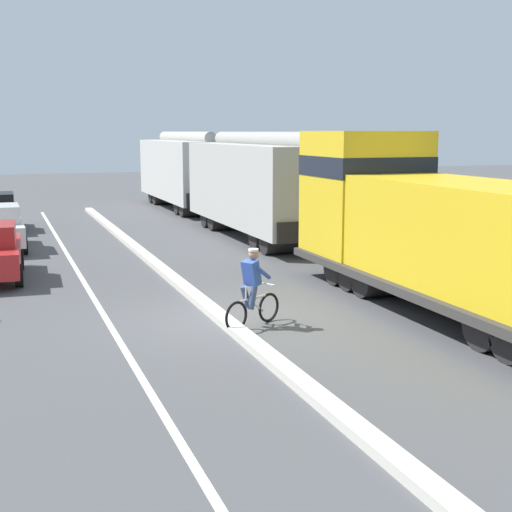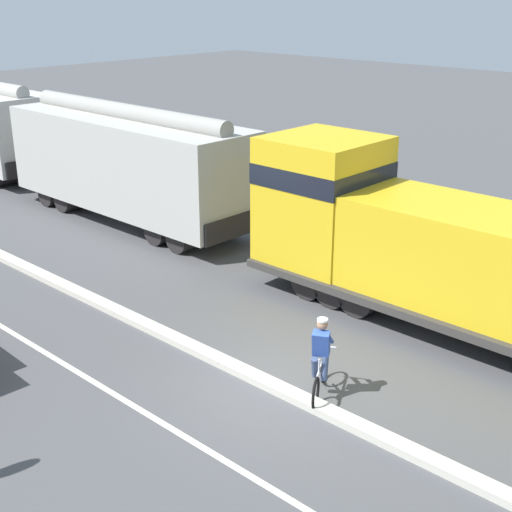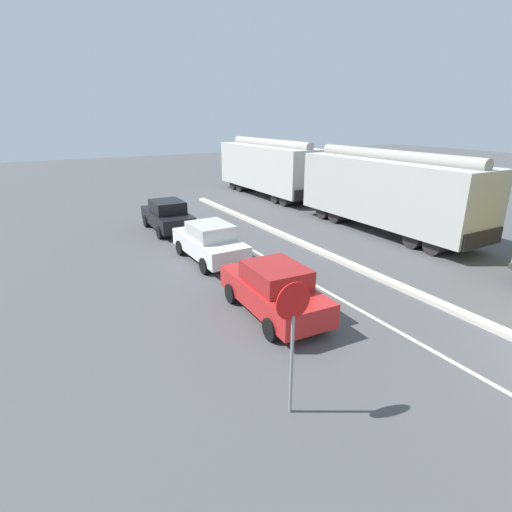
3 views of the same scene
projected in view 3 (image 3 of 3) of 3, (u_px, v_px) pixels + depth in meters
median_curb at (398, 286)px, 14.10m from camera, size 0.36×36.00×0.16m
lane_stripe at (347, 303)px, 12.99m from camera, size 0.14×36.00×0.01m
hopper_car_lead at (388, 192)px, 20.38m from camera, size 2.90×10.60×4.18m
hopper_car_middle at (269, 168)px, 29.87m from camera, size 2.90×10.60×4.18m
parked_car_red at (274, 289)px, 12.00m from camera, size 1.97×4.27×1.62m
parked_car_white at (210, 242)px, 16.54m from camera, size 1.88×4.22×1.62m
parked_car_black at (167, 215)px, 20.94m from camera, size 1.87×4.22×1.62m
stop_sign at (293, 324)px, 7.55m from camera, size 0.76×0.08×2.88m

